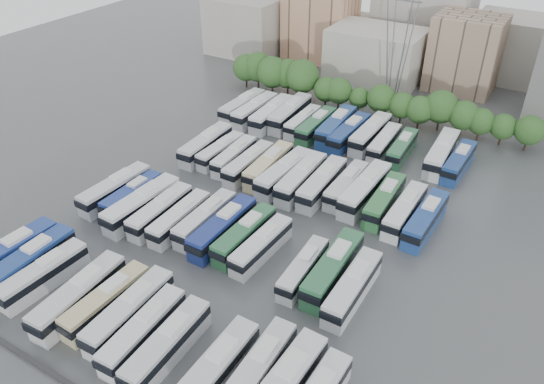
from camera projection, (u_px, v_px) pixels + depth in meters
The scene contains 52 objects.
ground at pixel (255, 222), 76.60m from camera, with size 220.00×220.00×0.00m, color #424447.
tree_line at pixel (349, 90), 106.14m from camera, with size 64.22×8.05×8.91m.
city_buildings at pixel (389, 33), 126.96m from camera, with size 102.00×35.00×20.00m.
electricity_pylon at pixel (402, 13), 101.30m from camera, with size 9.00×6.91×33.83m.
bus_r0_s0 at pixel (9, 255), 67.24m from camera, with size 3.62×13.63×4.23m.
bus_r0_s1 at pixel (29, 263), 66.16m from camera, with size 3.14×13.14×4.10m.
bus_r0_s2 at pixel (44, 275), 64.58m from camera, with size 3.18×12.03×3.74m.
bus_r0_s4 at pixel (79, 296), 61.31m from camera, with size 3.52×13.31×4.14m.
bus_r0_s5 at pixel (107, 301), 60.81m from camera, with size 2.94×12.01×3.75m.
bus_r0_s6 at pixel (130, 311), 59.31m from camera, with size 3.17×12.83×4.00m.
bus_r0_s7 at pixel (144, 331), 57.07m from camera, with size 3.18×12.24×3.81m.
bus_r0_s8 at pixel (167, 345), 55.42m from camera, with size 3.08×12.44×3.88m.
bus_r0_s10 at pixel (214, 372), 52.50m from camera, with size 2.82×12.90×4.05m.
bus_r0_s11 at pixel (258, 371), 52.74m from camera, with size 3.05×12.35×3.85m.
bus_r1_s0 at pixel (115, 189), 80.37m from camera, with size 3.38×12.80×3.98m.
bus_r1_s1 at pixel (132, 195), 79.38m from camera, with size 2.45×11.21×3.52m.
bus_r1_s2 at pixel (142, 204), 76.78m from camera, with size 3.58×13.56×4.21m.
bus_r1_s3 at pixel (160, 211), 75.71m from camera, with size 2.90×12.12×3.79m.
bus_r1_s4 at pixel (180, 218), 74.37m from camera, with size 2.82×11.75×3.67m.
bus_r1_s5 at pixel (205, 219), 74.13m from camera, with size 2.78×12.13×3.80m.
bus_r1_s6 at pixel (223, 227), 72.25m from camera, with size 2.89×13.01×4.08m.
bus_r1_s7 at pixel (245, 235), 71.14m from camera, with size 2.95×12.18×3.80m.
bus_r1_s8 at pixel (261, 246), 69.34m from camera, with size 3.05×11.68×3.63m.
bus_r1_s10 at pixel (303, 269), 65.73m from camera, with size 2.83×10.91×3.39m.
bus_r1_s11 at pixel (333, 268), 65.22m from camera, with size 3.19×13.37×4.18m.
bus_r1_s12 at pixel (353, 288), 62.60m from camera, with size 2.76×12.39×3.88m.
bus_r2_s1 at pixel (206, 145), 92.22m from camera, with size 3.23×12.96×4.04m.
bus_r2_s2 at pixel (221, 151), 90.90m from camera, with size 2.77×11.11×3.46m.
bus_r2_s3 at pixel (234, 156), 89.27m from camera, with size 3.04×11.43×3.55m.
bus_r2_s4 at pixel (248, 163), 87.02m from camera, with size 2.68×12.05×3.78m.
bus_r2_s5 at pixel (269, 166), 86.25m from camera, with size 3.30×12.76×3.97m.
bus_r2_s6 at pixel (284, 173), 84.08m from camera, with size 3.48×13.36×4.16m.
bus_r2_s7 at pixel (301, 178), 82.83m from camera, with size 3.19×13.22×4.13m.
bus_r2_s8 at pixel (322, 183), 81.65m from camera, with size 3.18×13.11×4.09m.
bus_r2_s9 at pixel (346, 185), 81.53m from camera, with size 2.59×11.86×3.72m.
bus_r2_s10 at pixel (365, 189), 80.00m from camera, with size 3.34×13.74×4.29m.
bus_r2_s11 at pixel (384, 200), 78.00m from camera, with size 3.08×12.40×3.87m.
bus_r2_s12 at pixel (405, 210), 75.77m from camera, with size 2.75×12.32×3.86m.
bus_r2_s13 at pixel (426, 219), 74.00m from camera, with size 3.08×12.56×3.92m.
bus_r3_s0 at pixel (243, 106), 105.72m from camera, with size 3.05×12.87×4.02m.
bus_r3_s1 at pixel (255, 110), 103.99m from camera, with size 3.03×13.08×4.09m.
bus_r3_s2 at pixel (272, 114), 102.53m from camera, with size 3.48×13.49×4.20m.
bus_r3_s3 at pixel (290, 113), 102.68m from camera, with size 3.64×13.81×4.29m.
bus_r3_s4 at pixel (303, 122), 100.48m from camera, with size 2.45×11.11×3.48m.
bus_r3_s5 at pixel (316, 126), 98.54m from camera, with size 2.78×12.44×3.90m.
bus_r3_s6 at pixel (336, 126), 97.92m from camera, with size 3.54×13.63×4.24m.
bus_r3_s7 at pixel (349, 133), 95.94m from camera, with size 3.27×13.05×4.07m.
bus_r3_s8 at pixel (370, 134), 95.55m from camera, with size 3.13×13.37×4.18m.
bus_r3_s9 at pixel (384, 143), 93.13m from camera, with size 2.90×11.73×3.66m.
bus_r3_s10 at pixel (402, 148), 91.77m from camera, with size 2.92×11.37×3.54m.
bus_r3_s12 at pixel (442, 153), 89.44m from camera, with size 3.55×13.80×4.29m.
bus_r3_s13 at pixel (459, 162), 87.48m from camera, with size 2.93×12.06×3.76m.
Camera 1 is at (33.81, -51.54, 45.76)m, focal length 35.00 mm.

